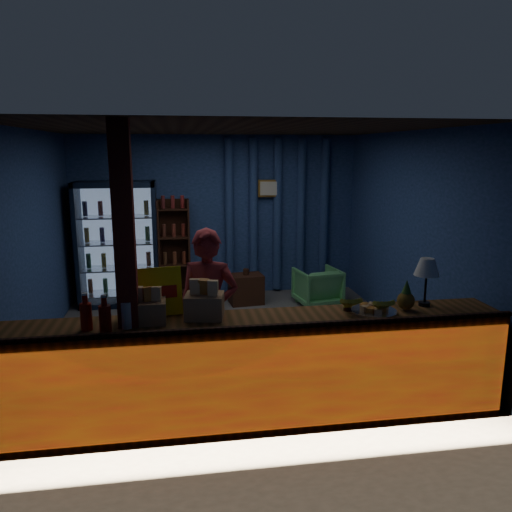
# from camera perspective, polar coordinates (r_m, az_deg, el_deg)

# --- Properties ---
(ground) EXTENTS (4.60, 4.60, 0.00)m
(ground) POSITION_cam_1_polar(r_m,az_deg,el_deg) (6.39, -2.73, -9.67)
(ground) COLOR #515154
(ground) RESTS_ON ground
(room_walls) EXTENTS (4.60, 4.60, 4.60)m
(room_walls) POSITION_cam_1_polar(r_m,az_deg,el_deg) (5.99, -2.88, 4.42)
(room_walls) COLOR navy
(room_walls) RESTS_ON ground
(counter) EXTENTS (4.40, 0.57, 0.99)m
(counter) POSITION_cam_1_polar(r_m,az_deg,el_deg) (4.46, -0.04, -12.97)
(counter) COLOR brown
(counter) RESTS_ON ground
(support_post) EXTENTS (0.16, 0.16, 2.60)m
(support_post) POSITION_cam_1_polar(r_m,az_deg,el_deg) (4.16, -14.51, -3.14)
(support_post) COLOR maroon
(support_post) RESTS_ON ground
(beverage_cooler) EXTENTS (1.20, 0.62, 1.90)m
(beverage_cooler) POSITION_cam_1_polar(r_m,az_deg,el_deg) (8.00, -15.44, 1.32)
(beverage_cooler) COLOR black
(beverage_cooler) RESTS_ON ground
(bottle_shelf) EXTENTS (0.50, 0.28, 1.60)m
(bottle_shelf) POSITION_cam_1_polar(r_m,az_deg,el_deg) (8.11, -9.31, 0.74)
(bottle_shelf) COLOR #3D1E13
(bottle_shelf) RESTS_ON ground
(curtain_folds) EXTENTS (1.74, 0.14, 2.50)m
(curtain_folds) POSITION_cam_1_polar(r_m,az_deg,el_deg) (8.27, 2.46, 4.65)
(curtain_folds) COLOR navy
(curtain_folds) RESTS_ON room_walls
(framed_picture) EXTENTS (0.36, 0.04, 0.28)m
(framed_picture) POSITION_cam_1_polar(r_m,az_deg,el_deg) (8.16, 1.51, 7.73)
(framed_picture) COLOR gold
(framed_picture) RESTS_ON room_walls
(shopkeeper) EXTENTS (0.68, 0.54, 1.63)m
(shopkeeper) POSITION_cam_1_polar(r_m,az_deg,el_deg) (4.90, -5.47, -6.41)
(shopkeeper) COLOR maroon
(shopkeeper) RESTS_ON ground
(green_chair) EXTENTS (0.72, 0.74, 0.58)m
(green_chair) POSITION_cam_1_polar(r_m,az_deg,el_deg) (7.77, 7.04, -3.51)
(green_chair) COLOR #60C06D
(green_chair) RESTS_ON ground
(side_table) EXTENTS (0.54, 0.42, 0.55)m
(side_table) POSITION_cam_1_polar(r_m,az_deg,el_deg) (7.82, -1.14, -3.77)
(side_table) COLOR #3D1E13
(side_table) RESTS_ON ground
(yellow_sign) EXTENTS (0.54, 0.19, 0.42)m
(yellow_sign) POSITION_cam_1_polar(r_m,az_deg,el_deg) (4.39, -11.90, -4.11)
(yellow_sign) COLOR yellow
(yellow_sign) RESTS_ON counter
(soda_bottles) EXTENTS (0.41, 0.17, 0.30)m
(soda_bottles) POSITION_cam_1_polar(r_m,az_deg,el_deg) (4.17, -16.78, -6.50)
(soda_bottles) COLOR #AA190B
(soda_bottles) RESTS_ON counter
(snack_box_left) EXTENTS (0.36, 0.32, 0.34)m
(snack_box_left) POSITION_cam_1_polar(r_m,az_deg,el_deg) (4.31, -5.91, -5.48)
(snack_box_left) COLOR #A4734F
(snack_box_left) RESTS_ON counter
(snack_box_centre) EXTENTS (0.29, 0.24, 0.31)m
(snack_box_centre) POSITION_cam_1_polar(r_m,az_deg,el_deg) (4.27, -12.21, -6.04)
(snack_box_centre) COLOR #A4734F
(snack_box_centre) RESTS_ON counter
(pastry_tray) EXTENTS (0.41, 0.41, 0.07)m
(pastry_tray) POSITION_cam_1_polar(r_m,az_deg,el_deg) (4.56, 13.34, -6.03)
(pastry_tray) COLOR silver
(pastry_tray) RESTS_ON counter
(banana_bunches) EXTENTS (0.49, 0.29, 0.16)m
(banana_bunches) POSITION_cam_1_polar(r_m,az_deg,el_deg) (4.51, 12.33, -5.40)
(banana_bunches) COLOR gold
(banana_bunches) RESTS_ON counter
(table_lamp) EXTENTS (0.23, 0.23, 0.45)m
(table_lamp) POSITION_cam_1_polar(r_m,az_deg,el_deg) (4.80, 18.94, -1.40)
(table_lamp) COLOR black
(table_lamp) RESTS_ON counter
(pineapple) EXTENTS (0.16, 0.16, 0.27)m
(pineapple) POSITION_cam_1_polar(r_m,az_deg,el_deg) (4.67, 16.77, -4.62)
(pineapple) COLOR #986C1B
(pineapple) RESTS_ON counter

